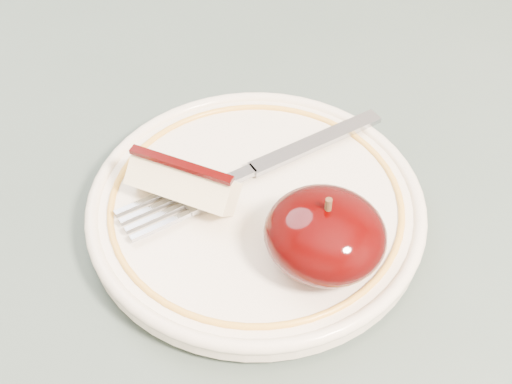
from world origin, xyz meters
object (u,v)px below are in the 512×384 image
at_px(fork, 251,171).
at_px(plate, 256,207).
at_px(table, 213,287).
at_px(apple_half, 325,235).

bearing_deg(fork, plate, -113.36).
bearing_deg(table, apple_half, -10.08).
bearing_deg(apple_half, fork, 148.01).
height_order(table, apple_half, apple_half).
xyz_separation_m(table, apple_half, (0.09, -0.02, 0.13)).
height_order(plate, fork, fork).
bearing_deg(apple_half, plate, 157.43).
bearing_deg(apple_half, table, 169.92).
bearing_deg(table, plate, 12.88).
height_order(table, fork, fork).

